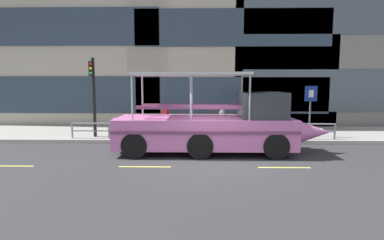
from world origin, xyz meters
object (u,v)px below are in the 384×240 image
traffic_light_pole (93,89)px  duck_tour_boat (217,127)px  pedestrian_mid_left (222,118)px  pedestrian_near_bow (268,116)px  pedestrian_mid_right (165,117)px  parking_sign (311,102)px

traffic_light_pole → duck_tour_boat: (6.01, -2.71, -1.49)m
traffic_light_pole → pedestrian_mid_left: bearing=4.9°
traffic_light_pole → duck_tour_boat: size_ratio=0.44×
pedestrian_near_bow → pedestrian_mid_right: size_ratio=1.06×
duck_tour_boat → pedestrian_near_bow: size_ratio=5.29×
parking_sign → duck_tour_boat: 5.74m
parking_sign → duck_tour_boat: duck_tour_boat is taller
pedestrian_mid_left → pedestrian_mid_right: 2.92m
duck_tour_boat → parking_sign: bearing=31.2°
traffic_light_pole → pedestrian_near_bow: bearing=3.3°
parking_sign → pedestrian_mid_right: bearing=179.0°
duck_tour_boat → pedestrian_mid_right: bearing=128.8°
traffic_light_pole → pedestrian_near_bow: traffic_light_pole is taller
traffic_light_pole → pedestrian_mid_right: (3.55, 0.35, -1.43)m
parking_sign → pedestrian_near_bow: (-2.04, 0.27, -0.71)m
traffic_light_pole → pedestrian_near_bow: size_ratio=2.33×
pedestrian_mid_left → pedestrian_mid_right: (-2.91, -0.20, 0.05)m
parking_sign → pedestrian_mid_left: parking_sign is taller
parking_sign → duck_tour_boat: (-4.86, -2.94, -0.83)m
duck_tour_boat → pedestrian_mid_left: duck_tour_boat is taller
parking_sign → traffic_light_pole: bearing=-178.8°
duck_tour_boat → pedestrian_mid_right: size_ratio=5.59×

